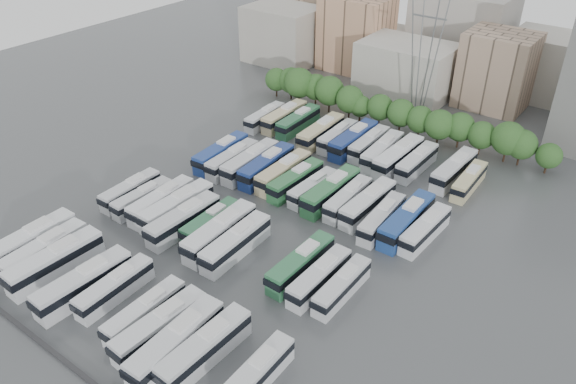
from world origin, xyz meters
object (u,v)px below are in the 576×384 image
Objects in this scene: bus_r1_s2 at (161,201)px; bus_r2_s4 at (267,166)px; bus_r2_s2 at (232,159)px; bus_r2_s10 at (368,203)px; bus_r3_s12 at (454,170)px; bus_r3_s13 at (469,181)px; bus_r0_s2 at (55,261)px; bus_r1_s10 at (301,263)px; bus_r0_s5 at (115,287)px; bus_r3_s8 at (382,151)px; bus_r1_s4 at (183,220)px; bus_r2_s9 at (348,199)px; bus_r3_s1 at (284,116)px; bus_r2_s8 at (331,191)px; bus_r2_s12 at (407,220)px; bus_r3_s5 at (338,136)px; bus_r1_s5 at (211,222)px; bus_r3_s10 at (417,162)px; bus_r0_s0 at (30,242)px; bus_r0_s12 at (255,376)px; bus_r1_s12 at (342,286)px; bus_r2_s1 at (221,153)px; bus_r2_s11 at (382,218)px; electricity_pylon at (428,30)px; bus_r0_s4 at (84,283)px; bus_r1_s3 at (177,207)px; bus_r0_s7 at (145,312)px; bus_r0_s8 at (160,327)px; bus_r3_s0 at (265,117)px; bus_r1_s11 at (319,277)px; bus_r0_s10 at (205,348)px; bus_r1_s6 at (220,232)px; bus_r1_s7 at (236,243)px; bus_r1_s0 at (131,190)px; bus_r1_s1 at (142,198)px; bus_r0_s9 at (176,342)px; bus_r0_s1 at (45,251)px; bus_r3_s2 at (298,121)px; bus_r3_s6 at (353,140)px; bus_r3_s4 at (321,132)px; bus_r2_s7 at (313,188)px; bus_r2_s13 at (425,229)px; bus_r3_s9 at (398,156)px; bus_r2_s5 at (283,172)px; bus_r2_s3 at (250,162)px.

bus_r2_s4 is (6.40, 18.39, 0.12)m from bus_r1_s2.
bus_r2_s2 is 0.95× the size of bus_r2_s10.
bus_r3_s12 reaches higher than bus_r3_s13.
bus_r1_s10 is at bearing 38.25° from bus_r0_s2.
bus_r3_s8 is at bearing 77.41° from bus_r0_s5.
bus_r1_s4 is 1.12× the size of bus_r2_s9.
bus_r3_s1 is at bearing -177.24° from bus_r3_s12.
bus_r2_s8 is 1.20× the size of bus_r3_s13.
bus_r3_s5 is (-23.29, 17.68, -0.32)m from bus_r2_s12.
bus_r3_s10 reaches higher than bus_r1_s5.
bus_r0_s0 reaches higher than bus_r0_s12.
bus_r1_s12 is 0.85× the size of bus_r2_s1.
bus_r2_s8 reaches higher than bus_r2_s11.
electricity_pylon is at bearing 101.49° from bus_r0_s12.
bus_r0_s4 is 1.01× the size of bus_r1_s3.
bus_r0_s7 is 3.40m from bus_r0_s8.
bus_r0_s4 is 1.20× the size of bus_r3_s0.
bus_r2_s11 is (0.10, 16.55, 0.03)m from bus_r1_s11.
bus_r2_s8 reaches higher than bus_r0_s10.
bus_r1_s6 is 1.06× the size of bus_r1_s7.
bus_r1_s0 is 1.03× the size of bus_r1_s1.
bus_r2_s8 is 1.04× the size of bus_r3_s8.
bus_r0_s0 reaches higher than bus_r3_s5.
bus_r0_s9 reaches higher than bus_r3_s1.
bus_r0_s7 is at bearing -103.05° from bus_r2_s10.
bus_r0_s1 is 0.95× the size of bus_r1_s6.
bus_r0_s8 reaches higher than bus_r3_s2.
bus_r0_s8 is 0.95× the size of bus_r2_s8.
bus_r0_s7 is at bearing -86.58° from bus_r3_s6.
bus_r0_s8 is at bearing -81.04° from bus_r3_s5.
bus_r0_s2 reaches higher than bus_r3_s13.
bus_r1_s12 is 0.92× the size of bus_r3_s10.
bus_r0_s1 is 54.80m from bus_r3_s1.
bus_r2_s10 is (19.73, 37.83, -0.10)m from bus_r0_s4.
bus_r1_s2 is at bearing -142.59° from bus_r2_s10.
bus_r0_s4 is 1.18× the size of bus_r0_s12.
bus_r1_s12 is (6.65, 18.10, -0.28)m from bus_r0_s10.
bus_r3_s4 is 1.19× the size of bus_r3_s13.
bus_r3_s4 is at bearing 178.37° from bus_r3_s8.
bus_r3_s1 is at bearing 177.49° from bus_r3_s6.
bus_r2_s7 is 0.93× the size of bus_r2_s13.
bus_r1_s12 is 0.92× the size of bus_r2_s11.
bus_r0_s10 is at bearing -84.55° from bus_r3_s9.
bus_r1_s7 is 1.15× the size of bus_r3_s0.
bus_r0_s8 is at bearing 167.36° from bus_r0_s9.
bus_r1_s0 is at bearing -130.95° from bus_r2_s5.
bus_r0_s9 is at bearing -77.79° from bus_r3_s5.
bus_r1_s5 is 0.86× the size of bus_r2_s10.
bus_r2_s4 is (3.17, 0.55, -0.01)m from bus_r2_s3.
bus_r1_s2 is at bearing 147.84° from bus_r0_s10.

